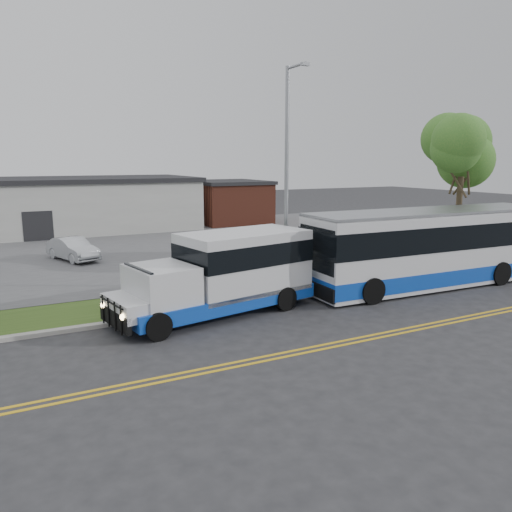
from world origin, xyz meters
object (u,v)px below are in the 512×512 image
shuttle_bus (227,270)px  tree_east (463,151)px  transit_bus (432,247)px  streetlight_near (287,172)px  parked_car_a (73,249)px

shuttle_bus → tree_east: bearing=-1.8°
tree_east → shuttle_bus: (-14.76, -2.26, -4.58)m
tree_east → shuttle_bus: size_ratio=1.01×
tree_east → transit_bus: bearing=-149.8°
streetlight_near → shuttle_bus: 5.58m
tree_east → streetlight_near: size_ratio=0.88×
shuttle_bus → parked_car_a: (-4.00, 12.80, -0.87)m
parked_car_a → streetlight_near: bearing=-74.7°
shuttle_bus → transit_bus: (10.10, -0.45, 0.15)m
tree_east → streetlight_near: bearing=-178.6°
streetlight_near → transit_bus: bearing=-21.0°
transit_bus → parked_car_a: 19.37m
tree_east → streetlight_near: streetlight_near is taller
transit_bus → parked_car_a: transit_bus is taller
transit_bus → parked_car_a: bearing=138.5°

